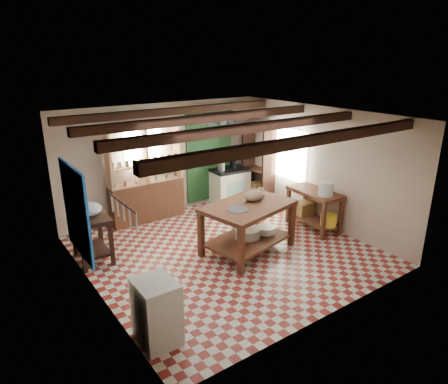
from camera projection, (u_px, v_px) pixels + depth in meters
floor at (226, 251)px, 7.74m from camera, size 5.00×5.00×0.02m
ceiling at (226, 116)px, 6.89m from camera, size 5.00×5.00×0.02m
wall_back at (164, 160)px, 9.24m from camera, size 5.00×0.04×2.60m
wall_front at (333, 235)px, 5.38m from camera, size 5.00×0.04×2.60m
wall_left at (90, 218)px, 5.95m from camera, size 0.04×5.00×2.60m
wall_right at (319, 167)px, 8.67m from camera, size 0.04×5.00×2.60m
ceiling_beams at (226, 123)px, 6.93m from camera, size 5.00×3.80×0.15m
blue_wall_patch at (76, 211)px, 6.72m from camera, size 0.04×1.40×1.60m
green_wall_patch at (209, 155)px, 9.92m from camera, size 1.30×0.04×2.30m
window_back at (143, 146)px, 8.83m from camera, size 0.90×0.02×0.80m
window_right at (287, 154)px, 9.40m from camera, size 0.02×1.30×1.20m
utensil_rail at (121, 211)px, 4.90m from camera, size 0.06×0.90×0.28m
pot_rack at (219, 119)px, 9.29m from camera, size 0.86×0.12×0.36m
shelving_unit at (146, 174)px, 8.86m from camera, size 1.70×0.34×2.20m
tall_rack at (258, 164)px, 10.04m from camera, size 0.40×0.86×2.00m
work_table at (248, 228)px, 7.61m from camera, size 1.87×1.44×0.95m
stove at (230, 186)px, 10.15m from camera, size 0.95×0.66×0.90m
prep_table at (92, 238)px, 7.26m from camera, size 0.66×0.91×0.89m
white_cabinet at (157, 312)px, 5.17m from camera, size 0.50×0.60×0.88m
right_counter at (314, 210)px, 8.62m from camera, size 0.69×1.25×0.87m
cat at (255, 196)px, 7.63m from camera, size 0.53×0.47×0.20m
steel_tray at (238, 210)px, 7.18m from camera, size 0.44×0.44×0.02m
basin_large at (247, 233)px, 7.72m from camera, size 0.59×0.59×0.17m
basin_small at (266, 230)px, 7.91m from camera, size 0.45×0.45×0.13m
kettle_left at (221, 166)px, 9.84m from camera, size 0.20×0.20×0.22m
kettle_right at (233, 164)px, 10.02m from camera, size 0.16×0.16×0.19m
enamel_bowl at (89, 209)px, 7.07m from camera, size 0.50×0.50×0.24m
white_bucket at (326, 189)px, 8.12m from camera, size 0.32×0.32×0.30m
wicker_basket at (304, 208)px, 8.88m from camera, size 0.42×0.35×0.28m
yellow_tub at (328, 220)px, 8.28m from camera, size 0.35×0.35×0.24m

